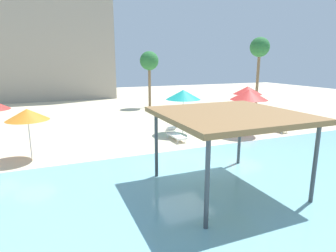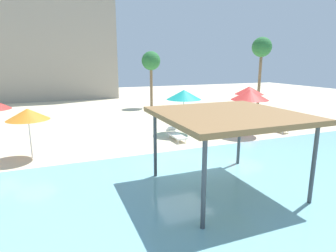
{
  "view_description": "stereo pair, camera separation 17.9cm",
  "coord_description": "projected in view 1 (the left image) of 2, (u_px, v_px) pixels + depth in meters",
  "views": [
    {
      "loc": [
        -5.62,
        -11.74,
        4.69
      ],
      "look_at": [
        0.06,
        2.0,
        1.3
      ],
      "focal_mm": 30.42,
      "sensor_mm": 36.0,
      "label": 1
    },
    {
      "loc": [
        -5.46,
        -11.81,
        4.69
      ],
      "look_at": [
        0.06,
        2.0,
        1.3
      ],
      "focal_mm": 30.42,
      "sensor_mm": 36.0,
      "label": 2
    }
  ],
  "objects": [
    {
      "name": "hotel_block_0",
      "position": [
        22.0,
        34.0,
        35.29
      ],
      "size": [
        21.02,
        9.35,
        15.96
      ],
      "primitive_type": "cube",
      "color": "#9E9384",
      "rests_on": "ground"
    },
    {
      "name": "beach_umbrella_red_3",
      "position": [
        249.0,
        95.0,
        18.33
      ],
      "size": [
        2.42,
        2.42,
        2.92
      ],
      "color": "silver",
      "rests_on": "ground"
    },
    {
      "name": "lagoon_water",
      "position": [
        254.0,
        213.0,
        8.99
      ],
      "size": [
        44.0,
        13.5,
        0.04
      ],
      "primitive_type": "cube",
      "color": "#7AB7C1",
      "rests_on": "ground"
    },
    {
      "name": "lounge_chair_4",
      "position": [
        274.0,
        126.0,
        19.74
      ],
      "size": [
        0.68,
        1.92,
        0.74
      ],
      "rotation": [
        0.0,
        0.0,
        -1.53
      ],
      "color": "white",
      "rests_on": "ground"
    },
    {
      "name": "beach_umbrella_red_5",
      "position": [
        248.0,
        90.0,
        23.66
      ],
      "size": [
        2.38,
        2.38,
        2.66
      ],
      "color": "silver",
      "rests_on": "ground"
    },
    {
      "name": "palm_tree_2",
      "position": [
        149.0,
        62.0,
        28.81
      ],
      "size": [
        1.9,
        1.9,
        5.69
      ],
      "color": "brown",
      "rests_on": "ground"
    },
    {
      "name": "palm_tree_0",
      "position": [
        260.0,
        49.0,
        27.66
      ],
      "size": [
        1.9,
        1.9,
        6.98
      ],
      "color": "brown",
      "rests_on": "ground"
    },
    {
      "name": "lounge_chair_0",
      "position": [
        175.0,
        134.0,
        17.45
      ],
      "size": [
        0.65,
        1.91,
        0.74
      ],
      "rotation": [
        0.0,
        0.0,
        -1.54
      ],
      "color": "white",
      "rests_on": "ground"
    },
    {
      "name": "shade_pavilion",
      "position": [
        229.0,
        117.0,
        10.13
      ],
      "size": [
        4.77,
        4.77,
        2.92
      ],
      "color": "#42474C",
      "rests_on": "ground"
    },
    {
      "name": "beach_umbrella_orange_4",
      "position": [
        27.0,
        115.0,
        13.59
      ],
      "size": [
        2.0,
        2.0,
        2.48
      ],
      "color": "silver",
      "rests_on": "ground"
    },
    {
      "name": "beach_umbrella_teal_0",
      "position": [
        183.0,
        95.0,
        18.53
      ],
      "size": [
        2.28,
        2.28,
        2.88
      ],
      "color": "silver",
      "rests_on": "ground"
    },
    {
      "name": "lounge_chair_5",
      "position": [
        187.0,
        122.0,
        20.9
      ],
      "size": [
        0.82,
        1.95,
        0.74
      ],
      "rotation": [
        0.0,
        0.0,
        -1.69
      ],
      "color": "white",
      "rests_on": "ground"
    },
    {
      "name": "ground_plane",
      "position": [
        183.0,
        161.0,
        13.72
      ],
      "size": [
        80.0,
        80.0,
        0.0
      ],
      "primitive_type": "plane",
      "color": "beige"
    }
  ]
}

